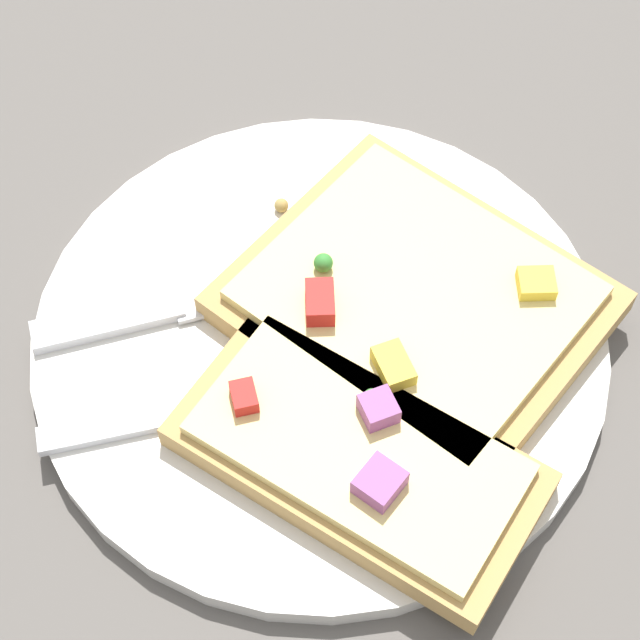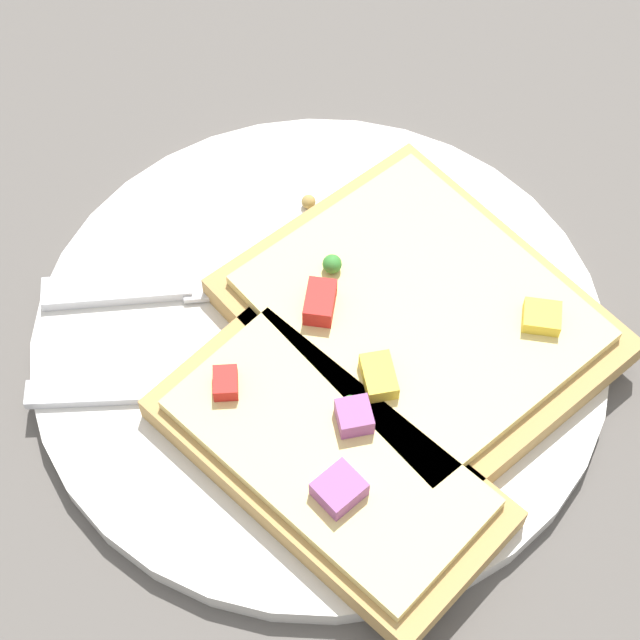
{
  "view_description": "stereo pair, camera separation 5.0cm",
  "coord_description": "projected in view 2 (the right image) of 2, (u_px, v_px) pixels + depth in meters",
  "views": [
    {
      "loc": [
        0.25,
        -0.11,
        0.44
      ],
      "look_at": [
        0.0,
        0.0,
        0.02
      ],
      "focal_mm": 60.0,
      "sensor_mm": 36.0,
      "label": 1
    },
    {
      "loc": [
        0.26,
        -0.07,
        0.44
      ],
      "look_at": [
        0.0,
        0.0,
        0.02
      ],
      "focal_mm": 60.0,
      "sensor_mm": 36.0,
      "label": 2
    }
  ],
  "objects": [
    {
      "name": "pizza_slice_corner",
      "position": [
        327.0,
        459.0,
        0.46
      ],
      "size": [
        0.18,
        0.15,
        0.03
      ],
      "rotation": [
        0.0,
        0.0,
        0.57
      ],
      "color": "tan",
      "rests_on": "plate"
    },
    {
      "name": "ground_plane",
      "position": [
        320.0,
        344.0,
        0.52
      ],
      "size": [
        4.0,
        4.0,
        0.0
      ],
      "primitive_type": "plane",
      "color": "#56514C"
    },
    {
      "name": "pizza_slice_main",
      "position": [
        419.0,
        317.0,
        0.5
      ],
      "size": [
        0.2,
        0.19,
        0.03
      ],
      "rotation": [
        0.0,
        0.0,
        0.46
      ],
      "color": "tan",
      "rests_on": "plate"
    },
    {
      "name": "fork",
      "position": [
        300.0,
        383.0,
        0.49
      ],
      "size": [
        0.06,
        0.22,
        0.01
      ],
      "rotation": [
        0.0,
        0.0,
        7.66
      ],
      "color": "silver",
      "rests_on": "plate"
    },
    {
      "name": "knife",
      "position": [
        208.0,
        282.0,
        0.52
      ],
      "size": [
        0.05,
        0.19,
        0.01
      ],
      "rotation": [
        0.0,
        0.0,
        7.7
      ],
      "color": "silver",
      "rests_on": "plate"
    },
    {
      "name": "crumb_scatter",
      "position": [
        461.0,
        293.0,
        0.52
      ],
      "size": [
        0.12,
        0.09,
        0.01
      ],
      "color": "tan",
      "rests_on": "plate"
    },
    {
      "name": "plate",
      "position": [
        320.0,
        338.0,
        0.52
      ],
      "size": [
        0.28,
        0.28,
        0.01
      ],
      "color": "silver",
      "rests_on": "ground"
    }
  ]
}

